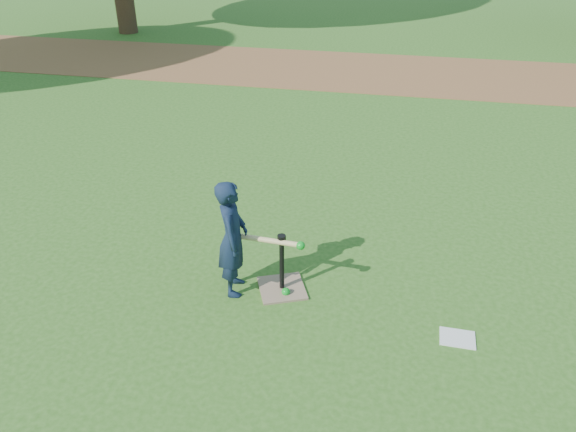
# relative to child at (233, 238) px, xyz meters

# --- Properties ---
(ground) EXTENTS (80.00, 80.00, 0.00)m
(ground) POSITION_rel_child_xyz_m (0.11, 0.22, -0.58)
(ground) COLOR #285116
(ground) RESTS_ON ground
(dirt_strip) EXTENTS (24.00, 3.00, 0.01)m
(dirt_strip) POSITION_rel_child_xyz_m (0.11, 7.72, -0.57)
(dirt_strip) COLOR brown
(dirt_strip) RESTS_ON ground
(child) EXTENTS (0.35, 0.47, 1.16)m
(child) POSITION_rel_child_xyz_m (0.00, 0.00, 0.00)
(child) COLOR black
(child) RESTS_ON ground
(wiffle_ball_ground) EXTENTS (0.08, 0.08, 0.08)m
(wiffle_ball_ground) POSITION_rel_child_xyz_m (0.50, -0.00, -0.54)
(wiffle_ball_ground) COLOR #0C8D1D
(wiffle_ball_ground) RESTS_ON ground
(clipboard) EXTENTS (0.31, 0.24, 0.01)m
(clipboard) POSITION_rel_child_xyz_m (2.07, -0.30, -0.57)
(clipboard) COLOR silver
(clipboard) RESTS_ON ground
(batting_tee) EXTENTS (0.56, 0.56, 0.61)m
(batting_tee) POSITION_rel_child_xyz_m (0.44, 0.08, -0.47)
(batting_tee) COLOR #826853
(batting_tee) RESTS_ON ground
(swing_action) EXTENTS (0.68, 0.15, 0.10)m
(swing_action) POSITION_rel_child_xyz_m (0.36, 0.04, -0.02)
(swing_action) COLOR tan
(swing_action) RESTS_ON ground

